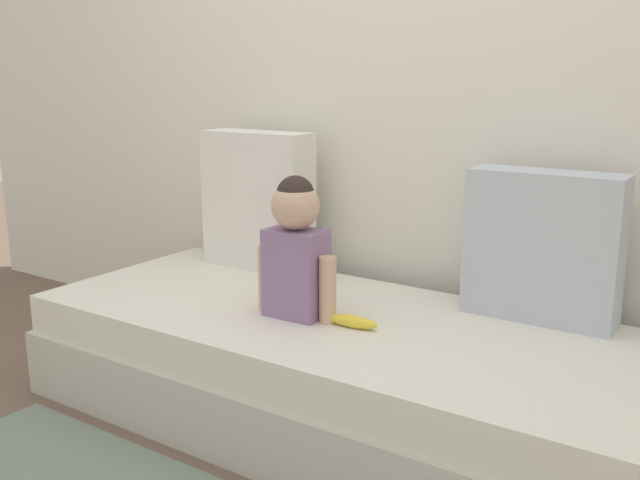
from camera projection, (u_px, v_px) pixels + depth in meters
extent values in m
plane|color=brown|center=(332.00, 419.00, 2.43)|extent=(12.00, 12.00, 0.00)
cube|color=silver|center=(416.00, 40.00, 2.60)|extent=(5.32, 0.10, 2.58)
cube|color=beige|center=(332.00, 387.00, 2.40)|extent=(2.12, 0.89, 0.24)
cube|color=silver|center=(332.00, 335.00, 2.36)|extent=(2.06, 0.87, 0.14)
cube|color=silver|center=(258.00, 200.00, 2.87)|extent=(0.47, 0.16, 0.56)
cube|color=#B2BCC6|center=(543.00, 246.00, 2.25)|extent=(0.48, 0.16, 0.49)
cube|color=gray|center=(296.00, 273.00, 2.30)|extent=(0.20, 0.14, 0.29)
sphere|color=tan|center=(295.00, 206.00, 2.25)|extent=(0.16, 0.16, 0.16)
sphere|color=#2D231E|center=(295.00, 195.00, 2.24)|extent=(0.12, 0.12, 0.12)
cylinder|color=tan|center=(266.00, 278.00, 2.38)|extent=(0.06, 0.06, 0.22)
cylinder|color=tan|center=(328.00, 290.00, 2.24)|extent=(0.06, 0.06, 0.22)
ellipsoid|color=yellow|center=(353.00, 321.00, 2.22)|extent=(0.17, 0.06, 0.04)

